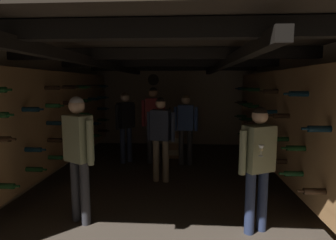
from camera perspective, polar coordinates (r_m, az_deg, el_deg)
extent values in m
plane|color=#473D33|center=(5.45, -0.70, -12.08)|extent=(8.40, 8.40, 0.00)
cube|color=tan|center=(8.39, 0.99, 3.03)|extent=(4.72, 0.06, 2.35)
cube|color=tan|center=(5.84, -24.16, 0.43)|extent=(0.06, 6.40, 2.35)
cube|color=tan|center=(5.51, 24.21, 0.04)|extent=(0.06, 6.40, 2.35)
cube|color=black|center=(5.17, -0.74, 13.64)|extent=(4.72, 6.52, 0.06)
cube|color=black|center=(2.40, -6.21, 17.90)|extent=(4.60, 0.14, 0.16)
cube|color=black|center=(4.23, -1.75, 13.38)|extent=(4.60, 0.14, 0.16)
cube|color=black|center=(6.08, -0.04, 11.58)|extent=(4.60, 0.14, 0.16)
cube|color=black|center=(7.94, 0.86, 10.61)|extent=(4.60, 0.14, 0.16)
cube|color=black|center=(5.33, -12.11, 10.81)|extent=(0.12, 6.40, 0.12)
cube|color=black|center=(5.17, 10.99, 10.95)|extent=(0.12, 6.40, 0.12)
cylinder|color=white|center=(8.36, -3.00, 8.20)|extent=(0.30, 0.02, 0.30)
cylinder|color=#2D2314|center=(8.35, -3.01, 8.20)|extent=(0.33, 0.01, 0.33)
cube|color=black|center=(8.35, -3.01, 8.20)|extent=(0.02, 0.01, 0.11)
cube|color=black|center=(8.35, -3.01, 8.20)|extent=(0.11, 0.01, 0.14)
cube|color=#A37547|center=(5.89, -21.83, 0.36)|extent=(0.32, 5.50, 1.80)
cylinder|color=#143819|center=(4.15, -30.55, -11.50)|extent=(0.28, 0.07, 0.07)
cylinder|color=#143819|center=(4.05, -28.46, -11.79)|extent=(0.07, 0.03, 0.03)
cylinder|color=#143819|center=(4.69, -25.84, -9.05)|extent=(0.28, 0.07, 0.07)
cylinder|color=#143819|center=(4.61, -23.92, -9.23)|extent=(0.07, 0.03, 0.03)
cylinder|color=#194723|center=(5.27, -22.18, -7.08)|extent=(0.28, 0.07, 0.07)
cylinder|color=#194723|center=(5.20, -20.43, -7.19)|extent=(0.07, 0.03, 0.03)
cylinder|color=#143819|center=(6.52, -16.85, -4.13)|extent=(0.28, 0.07, 0.07)
cylinder|color=#143819|center=(6.46, -15.40, -4.18)|extent=(0.07, 0.03, 0.03)
cylinder|color=#194723|center=(7.13, -15.00, -3.08)|extent=(0.28, 0.07, 0.07)
cylinder|color=#194723|center=(7.08, -13.65, -3.12)|extent=(0.07, 0.03, 0.03)
cylinder|color=black|center=(7.79, -13.35, -2.15)|extent=(0.28, 0.07, 0.07)
cylinder|color=black|center=(7.74, -12.11, -2.17)|extent=(0.07, 0.03, 0.03)
cylinder|color=#0F2838|center=(4.63, -25.99, -5.45)|extent=(0.28, 0.07, 0.07)
cylinder|color=#0F2838|center=(4.55, -24.07, -5.57)|extent=(0.07, 0.03, 0.03)
cylinder|color=black|center=(5.22, -22.28, -3.85)|extent=(0.28, 0.07, 0.07)
cylinder|color=black|center=(5.15, -20.52, -3.92)|extent=(0.07, 0.03, 0.03)
cylinder|color=#0F2838|center=(7.09, -15.06, -0.69)|extent=(0.28, 0.07, 0.07)
cylinder|color=#0F2838|center=(7.03, -13.71, -0.71)|extent=(0.07, 0.03, 0.03)
cylinder|color=#143819|center=(7.73, -13.44, 0.03)|extent=(0.28, 0.07, 0.07)
cylinder|color=#143819|center=(7.68, -12.20, 0.02)|extent=(0.07, 0.03, 0.03)
cylinder|color=black|center=(3.90, -29.06, -3.44)|extent=(0.07, 0.03, 0.03)
cylinder|color=#0F2838|center=(5.17, -22.48, -0.60)|extent=(0.28, 0.07, 0.07)
cylinder|color=#0F2838|center=(5.09, -20.71, -0.63)|extent=(0.07, 0.03, 0.03)
cylinder|color=#0F2838|center=(5.77, -19.56, 0.33)|extent=(0.28, 0.07, 0.07)
cylinder|color=#0F2838|center=(5.70, -17.94, 0.32)|extent=(0.07, 0.03, 0.03)
cylinder|color=#194723|center=(6.42, -17.08, 1.11)|extent=(0.28, 0.07, 0.07)
cylinder|color=#194723|center=(6.36, -15.60, 1.11)|extent=(0.07, 0.03, 0.03)
cylinder|color=#0F2838|center=(7.72, -13.46, 2.26)|extent=(0.28, 0.07, 0.07)
cylinder|color=#0F2838|center=(7.67, -12.21, 2.26)|extent=(0.07, 0.03, 0.03)
cylinder|color=#143819|center=(3.85, -29.42, 0.92)|extent=(0.07, 0.03, 0.03)
cylinder|color=#0F2838|center=(4.54, -26.43, 1.96)|extent=(0.28, 0.07, 0.07)
cylinder|color=#0F2838|center=(4.46, -24.48, 1.98)|extent=(0.07, 0.03, 0.03)
cylinder|color=#194723|center=(5.14, -22.61, 2.72)|extent=(0.28, 0.07, 0.07)
cylinder|color=#194723|center=(5.07, -20.84, 2.75)|extent=(0.07, 0.03, 0.03)
cylinder|color=black|center=(5.76, -19.63, 3.31)|extent=(0.28, 0.07, 0.07)
cylinder|color=black|center=(5.69, -18.01, 3.33)|extent=(0.07, 0.03, 0.03)
cylinder|color=#143819|center=(6.39, -17.20, 3.78)|extent=(0.28, 0.07, 0.07)
cylinder|color=#143819|center=(6.33, -15.72, 3.80)|extent=(0.07, 0.03, 0.03)
cylinder|color=#0F2838|center=(7.04, -15.20, 4.16)|extent=(0.28, 0.07, 0.07)
cylinder|color=#0F2838|center=(6.99, -13.84, 4.18)|extent=(0.07, 0.03, 0.03)
cylinder|color=#0F2838|center=(7.70, -13.53, 4.48)|extent=(0.28, 0.07, 0.07)
cylinder|color=#0F2838|center=(7.65, -12.27, 4.50)|extent=(0.07, 0.03, 0.03)
cylinder|color=#143819|center=(3.83, -29.73, 5.38)|extent=(0.07, 0.03, 0.03)
cylinder|color=black|center=(5.13, -22.77, 6.06)|extent=(0.28, 0.07, 0.07)
cylinder|color=black|center=(5.06, -20.98, 6.14)|extent=(0.07, 0.03, 0.03)
cylinder|color=black|center=(5.75, -19.73, 6.30)|extent=(0.28, 0.07, 0.07)
cylinder|color=black|center=(5.69, -18.10, 6.35)|extent=(0.07, 0.03, 0.03)
cylinder|color=#194723|center=(6.37, -17.34, 6.47)|extent=(0.28, 0.07, 0.07)
cylinder|color=#194723|center=(6.31, -15.85, 6.51)|extent=(0.07, 0.03, 0.03)
cylinder|color=black|center=(7.04, -15.27, 6.60)|extent=(0.28, 0.07, 0.07)
cylinder|color=black|center=(6.98, -13.90, 6.64)|extent=(0.07, 0.03, 0.03)
cylinder|color=#0F2838|center=(7.67, -13.64, 6.71)|extent=(0.28, 0.07, 0.07)
cylinder|color=#0F2838|center=(7.62, -12.38, 6.74)|extent=(0.07, 0.03, 0.03)
cube|color=#A37547|center=(5.96, -20.17, -6.82)|extent=(0.02, 5.50, 0.02)
cube|color=#A37547|center=(5.90, -20.30, -3.99)|extent=(0.02, 5.50, 0.02)
cube|color=#A37547|center=(5.85, -20.44, -1.11)|extent=(0.02, 5.50, 0.02)
cube|color=#A37547|center=(5.81, -20.57, 1.82)|extent=(0.02, 5.50, 0.02)
cube|color=#A37547|center=(5.79, -20.71, 4.77)|extent=(0.02, 5.50, 0.02)
cube|color=#A37547|center=(5.79, -20.84, 7.74)|extent=(0.02, 5.50, 0.02)
cube|color=#A37547|center=(5.59, 21.84, 0.01)|extent=(0.32, 5.50, 1.80)
cylinder|color=black|center=(3.67, 27.99, -12.73)|extent=(0.28, 0.07, 0.07)
cylinder|color=black|center=(3.61, 25.39, -12.95)|extent=(0.07, 0.03, 0.03)
cylinder|color=#194723|center=(4.22, 24.49, -9.95)|extent=(0.28, 0.07, 0.07)
cylinder|color=#194723|center=(4.16, 22.20, -10.07)|extent=(0.07, 0.03, 0.03)
cylinder|color=black|center=(4.77, 21.90, -7.83)|extent=(0.28, 0.07, 0.07)
cylinder|color=black|center=(4.72, 19.86, -7.90)|extent=(0.07, 0.03, 0.03)
cylinder|color=#143819|center=(5.91, 18.23, -4.77)|extent=(0.28, 0.07, 0.07)
cylinder|color=#143819|center=(5.87, 16.57, -4.79)|extent=(0.07, 0.03, 0.03)
cylinder|color=#0F2838|center=(6.48, 16.90, -3.65)|extent=(0.28, 0.07, 0.07)
cylinder|color=#0F2838|center=(6.45, 15.38, -3.66)|extent=(0.07, 0.03, 0.03)
cylinder|color=#143819|center=(7.08, 15.77, -2.69)|extent=(0.28, 0.07, 0.07)
cylinder|color=#143819|center=(7.04, 14.38, -2.70)|extent=(0.07, 0.03, 0.03)
cylinder|color=#143819|center=(4.11, 24.88, -5.24)|extent=(0.28, 0.07, 0.07)
cylinder|color=#143819|center=(4.05, 22.56, -5.30)|extent=(0.07, 0.03, 0.03)
cylinder|color=#143819|center=(4.68, 22.18, -3.62)|extent=(0.28, 0.07, 0.07)
cylinder|color=#143819|center=(4.62, 20.11, -3.64)|extent=(0.07, 0.03, 0.03)
cylinder|color=#0F2838|center=(5.26, 20.06, -2.34)|extent=(0.28, 0.07, 0.07)
cylinder|color=#0F2838|center=(5.21, 18.21, -2.34)|extent=(0.07, 0.03, 0.03)
cylinder|color=#0F2838|center=(5.83, 18.41, -1.34)|extent=(0.28, 0.07, 0.07)
cylinder|color=#0F2838|center=(5.79, 16.73, -1.34)|extent=(0.07, 0.03, 0.03)
cylinder|color=black|center=(6.41, 17.05, -0.52)|extent=(0.28, 0.07, 0.07)
cylinder|color=black|center=(6.37, 15.52, -0.51)|extent=(0.07, 0.03, 0.03)
cylinder|color=#143819|center=(7.00, 15.92, 0.17)|extent=(0.28, 0.07, 0.07)
cylinder|color=#143819|center=(6.96, 14.51, 0.18)|extent=(0.07, 0.03, 0.03)
cylinder|color=#143819|center=(7.59, 14.95, 0.76)|extent=(0.28, 0.07, 0.07)
cylinder|color=#143819|center=(7.56, 13.65, 0.77)|extent=(0.07, 0.03, 0.03)
cylinder|color=#0F2838|center=(3.49, 28.78, -1.60)|extent=(0.28, 0.07, 0.07)
cylinder|color=#0F2838|center=(3.42, 26.13, -1.61)|extent=(0.07, 0.03, 0.03)
cylinder|color=black|center=(4.64, 22.33, 0.79)|extent=(0.28, 0.07, 0.07)
cylinder|color=black|center=(4.59, 20.26, 0.82)|extent=(0.07, 0.03, 0.03)
cylinder|color=#0F2838|center=(5.20, 20.27, 1.55)|extent=(0.28, 0.07, 0.07)
cylinder|color=#0F2838|center=(5.15, 18.40, 1.58)|extent=(0.07, 0.03, 0.03)
cylinder|color=#143819|center=(6.38, 17.16, 2.70)|extent=(0.28, 0.07, 0.07)
cylinder|color=#143819|center=(6.34, 15.62, 2.73)|extent=(0.07, 0.03, 0.03)
cylinder|color=#194723|center=(6.96, 16.02, 3.11)|extent=(0.28, 0.07, 0.07)
cylinder|color=#194723|center=(6.93, 14.61, 3.14)|extent=(0.07, 0.03, 0.03)
cylinder|color=black|center=(7.58, 15.02, 3.48)|extent=(0.28, 0.07, 0.07)
cylinder|color=black|center=(7.55, 13.71, 3.50)|extent=(0.07, 0.03, 0.03)
cylinder|color=#0F2838|center=(4.04, 25.36, 4.85)|extent=(0.28, 0.07, 0.07)
cylinder|color=#0F2838|center=(3.97, 23.01, 4.94)|extent=(0.07, 0.03, 0.03)
cylinder|color=black|center=(5.18, 20.44, 5.52)|extent=(0.28, 0.07, 0.07)
cylinder|color=black|center=(5.13, 18.56, 5.58)|extent=(0.07, 0.03, 0.03)
cylinder|color=#143819|center=(6.36, 17.28, 5.93)|extent=(0.28, 0.07, 0.07)
cylinder|color=#143819|center=(6.33, 15.73, 5.98)|extent=(0.07, 0.03, 0.03)
cylinder|color=#143819|center=(6.96, 16.10, 6.07)|extent=(0.28, 0.07, 0.07)
cylinder|color=#143819|center=(6.93, 14.68, 6.12)|extent=(0.07, 0.03, 0.03)
cylinder|color=#0F2838|center=(7.55, 15.13, 6.19)|extent=(0.28, 0.07, 0.07)
cylinder|color=#0F2838|center=(7.52, 13.82, 6.23)|extent=(0.07, 0.03, 0.03)
cube|color=#A37547|center=(5.68, 20.03, -7.20)|extent=(0.02, 5.50, 0.02)
cube|color=#A37547|center=(5.60, 20.20, -3.63)|extent=(0.02, 5.50, 0.02)
cube|color=#A37547|center=(5.55, 20.37, 0.02)|extent=(0.02, 5.50, 0.02)
cube|color=#A37547|center=(5.52, 20.54, 3.73)|extent=(0.02, 5.50, 0.02)
cube|color=#A37547|center=(5.51, 20.71, 7.47)|extent=(0.02, 5.50, 0.02)
cube|color=#A37547|center=(7.01, 1.07, -6.36)|extent=(0.52, 0.34, 0.30)
cube|color=beige|center=(6.84, 1.00, -6.71)|extent=(0.31, 0.01, 0.13)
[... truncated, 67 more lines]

